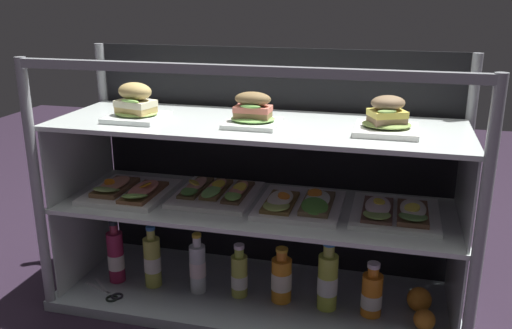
% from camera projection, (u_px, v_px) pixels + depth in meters
% --- Properties ---
extents(ground_plane, '(6.00, 6.00, 0.02)m').
position_uv_depth(ground_plane, '(256.00, 303.00, 2.02)').
color(ground_plane, black).
rests_on(ground_plane, ground).
extents(case_base_deck, '(1.42, 0.51, 0.04)m').
position_uv_depth(case_base_deck, '(256.00, 296.00, 2.01)').
color(case_base_deck, '#97A2A6').
rests_on(case_base_deck, ground).
extents(case_frame, '(1.42, 0.51, 0.89)m').
position_uv_depth(case_frame, '(266.00, 163.00, 2.00)').
color(case_frame, gray).
rests_on(case_frame, ground).
extents(riser_lower_tier, '(1.35, 0.44, 0.33)m').
position_uv_depth(riser_lower_tier, '(256.00, 251.00, 1.96)').
color(riser_lower_tier, silver).
rests_on(riser_lower_tier, case_base_deck).
extents(shelf_lower_glass, '(1.37, 0.46, 0.02)m').
position_uv_depth(shelf_lower_glass, '(256.00, 206.00, 1.90)').
color(shelf_lower_glass, silver).
rests_on(shelf_lower_glass, riser_lower_tier).
extents(riser_upper_tier, '(1.35, 0.44, 0.27)m').
position_uv_depth(riser_upper_tier, '(256.00, 167.00, 1.86)').
color(riser_upper_tier, silver).
rests_on(riser_upper_tier, shelf_lower_glass).
extents(shelf_upper_glass, '(1.37, 0.46, 0.02)m').
position_uv_depth(shelf_upper_glass, '(256.00, 125.00, 1.82)').
color(shelf_upper_glass, silver).
rests_on(shelf_upper_glass, riser_upper_tier).
extents(plated_roll_sandwich_right_of_center, '(0.18, 0.18, 0.13)m').
position_uv_depth(plated_roll_sandwich_right_of_center, '(136.00, 105.00, 1.84)').
color(plated_roll_sandwich_right_of_center, white).
rests_on(plated_roll_sandwich_right_of_center, shelf_upper_glass).
extents(plated_roll_sandwich_far_left, '(0.17, 0.17, 0.11)m').
position_uv_depth(plated_roll_sandwich_far_left, '(253.00, 113.00, 1.77)').
color(plated_roll_sandwich_far_left, white).
rests_on(plated_roll_sandwich_far_left, shelf_upper_glass).
extents(plated_roll_sandwich_far_right, '(0.19, 0.19, 0.12)m').
position_uv_depth(plated_roll_sandwich_far_right, '(387.00, 120.00, 1.67)').
color(plated_roll_sandwich_far_right, white).
rests_on(plated_roll_sandwich_far_right, shelf_upper_glass).
extents(open_sandwich_tray_left_of_center, '(0.28, 0.32, 0.06)m').
position_uv_depth(open_sandwich_tray_left_of_center, '(129.00, 191.00, 1.98)').
color(open_sandwich_tray_left_of_center, white).
rests_on(open_sandwich_tray_left_of_center, shelf_lower_glass).
extents(open_sandwich_tray_mid_right, '(0.28, 0.31, 0.05)m').
position_uv_depth(open_sandwich_tray_mid_right, '(216.00, 192.00, 1.97)').
color(open_sandwich_tray_mid_right, white).
rests_on(open_sandwich_tray_mid_right, shelf_lower_glass).
extents(open_sandwich_tray_far_right, '(0.28, 0.31, 0.06)m').
position_uv_depth(open_sandwich_tray_far_right, '(299.00, 204.00, 1.86)').
color(open_sandwich_tray_far_right, white).
rests_on(open_sandwich_tray_far_right, shelf_lower_glass).
extents(open_sandwich_tray_near_left_corner, '(0.28, 0.31, 0.06)m').
position_uv_depth(open_sandwich_tray_near_left_corner, '(395.00, 212.00, 1.79)').
color(open_sandwich_tray_near_left_corner, white).
rests_on(open_sandwich_tray_near_left_corner, shelf_lower_glass).
extents(juice_bottle_front_left_end, '(0.06, 0.06, 0.24)m').
position_uv_depth(juice_bottle_front_left_end, '(116.00, 257.00, 2.05)').
color(juice_bottle_front_left_end, '#9C2046').
rests_on(juice_bottle_front_left_end, case_base_deck).
extents(juice_bottle_back_left, '(0.06, 0.06, 0.24)m').
position_uv_depth(juice_bottle_back_left, '(152.00, 261.00, 2.02)').
color(juice_bottle_back_left, '#BFC84F').
rests_on(juice_bottle_back_left, case_base_deck).
extents(juice_bottle_back_right, '(0.06, 0.06, 0.23)m').
position_uv_depth(juice_bottle_back_right, '(198.00, 267.00, 1.98)').
color(juice_bottle_back_right, silver).
rests_on(juice_bottle_back_right, case_base_deck).
extents(juice_bottle_front_fourth, '(0.06, 0.06, 0.20)m').
position_uv_depth(juice_bottle_front_fourth, '(239.00, 275.00, 1.96)').
color(juice_bottle_front_fourth, '#BDCB4F').
rests_on(juice_bottle_front_fourth, case_base_deck).
extents(juice_bottle_tucked_behind, '(0.07, 0.07, 0.20)m').
position_uv_depth(juice_bottle_tucked_behind, '(281.00, 279.00, 1.92)').
color(juice_bottle_tucked_behind, orange).
rests_on(juice_bottle_tucked_behind, case_base_deck).
extents(juice_bottle_front_middle, '(0.07, 0.07, 0.25)m').
position_uv_depth(juice_bottle_front_middle, '(328.00, 281.00, 1.87)').
color(juice_bottle_front_middle, '#BFD747').
rests_on(juice_bottle_front_middle, case_base_deck).
extents(juice_bottle_front_right_end, '(0.07, 0.07, 0.19)m').
position_uv_depth(juice_bottle_front_right_end, '(372.00, 294.00, 1.84)').
color(juice_bottle_front_right_end, orange).
rests_on(juice_bottle_front_right_end, case_base_deck).
extents(orange_fruit_beside_bottles, '(0.08, 0.08, 0.08)m').
position_uv_depth(orange_fruit_beside_bottles, '(419.00, 299.00, 1.88)').
color(orange_fruit_beside_bottles, orange).
rests_on(orange_fruit_beside_bottles, case_base_deck).
extents(orange_fruit_near_left_post, '(0.07, 0.07, 0.07)m').
position_uv_depth(orange_fruit_near_left_post, '(424.00, 320.00, 1.77)').
color(orange_fruit_near_left_post, orange).
rests_on(orange_fruit_near_left_post, case_base_deck).
extents(kitchen_scissors, '(0.19, 0.15, 0.01)m').
position_uv_depth(kitchen_scissors, '(111.00, 295.00, 1.98)').
color(kitchen_scissors, silver).
rests_on(kitchen_scissors, case_base_deck).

